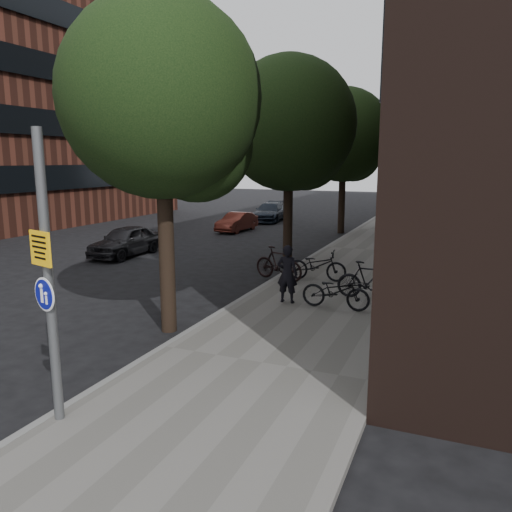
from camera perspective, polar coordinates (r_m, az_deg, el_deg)
The scene contains 15 objects.
ground at distance 7.41m, azimuth -11.70°, elevation -21.69°, with size 120.00×120.00×0.00m, color black.
sidewalk at distance 15.95m, azimuth 9.75°, elevation -3.44°, with size 4.50×60.00×0.12m, color slate.
curb_edge at distance 16.58m, azimuth 2.15°, elevation -2.73°, with size 0.15×60.00×0.13m, color slate.
street_tree_near at distance 11.58m, azimuth -10.03°, elevation 16.39°, with size 4.40×4.40×7.50m.
street_tree_mid at distance 19.29m, azimuth 4.13°, elevation 14.27°, with size 5.00×5.00×7.80m.
street_tree_far at distance 27.95m, azimuth 10.21°, elevation 13.07°, with size 5.00×5.00×7.80m.
signpost at distance 7.76m, azimuth -22.62°, elevation -2.44°, with size 0.49×0.16×4.30m.
pedestrian at distance 13.63m, azimuth 3.59°, elevation -2.05°, with size 0.58×0.38×1.60m, color black.
parked_bike_facade_near at distance 13.27m, azimuth 9.10°, elevation -3.97°, with size 0.63×1.80×0.95m, color black.
parked_bike_facade_far at distance 14.30m, azimuth 12.78°, elevation -2.76°, with size 0.51×1.79×1.08m, color black.
parked_bike_curb_near at distance 16.28m, azimuth 6.99°, elevation -1.05°, with size 0.67×1.91×1.00m, color black.
parked_bike_curb_far at distance 16.21m, azimuth 2.60°, elevation -0.86°, with size 0.52×1.83×1.10m, color black.
parked_car_near at distance 21.67m, azimuth -14.68°, elevation 1.69°, with size 1.50×3.73×1.27m, color black.
parked_car_mid at distance 28.33m, azimuth -2.21°, elevation 3.91°, with size 1.13×3.23×1.06m, color maroon.
parked_car_far at distance 33.04m, azimuth 1.62°, elevation 5.05°, with size 1.72×4.22×1.22m, color black.
Camera 1 is at (3.65, -5.09, 3.96)m, focal length 35.00 mm.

